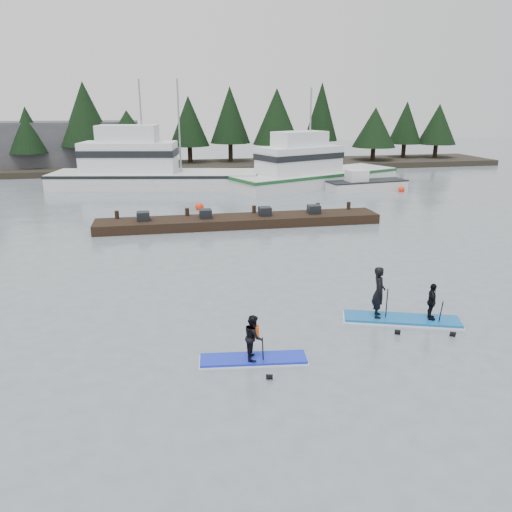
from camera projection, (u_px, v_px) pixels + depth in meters
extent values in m
plane|color=slate|center=(298.00, 352.00, 14.51)|extent=(160.00, 160.00, 0.00)
cube|color=#2D281E|center=(187.00, 166.00, 53.68)|extent=(70.00, 8.00, 0.60)
cube|color=#4C4C51|center=(51.00, 146.00, 52.14)|extent=(18.00, 6.00, 5.00)
cube|color=silver|center=(156.00, 185.00, 42.74)|extent=(17.83, 8.03, 2.30)
cube|color=white|center=(129.00, 157.00, 42.01)|extent=(8.28, 4.88, 2.49)
cylinder|color=gray|center=(142.00, 126.00, 41.28)|extent=(0.14, 0.14, 7.48)
cube|color=silver|center=(315.00, 184.00, 43.30)|extent=(15.96, 9.90, 2.21)
cube|color=white|center=(299.00, 160.00, 41.66)|extent=(7.63, 5.56, 2.21)
cylinder|color=gray|center=(310.00, 131.00, 41.55)|extent=(0.14, 0.14, 6.85)
cube|color=silver|center=(367.00, 185.00, 41.01)|extent=(6.84, 2.84, 0.77)
cube|color=black|center=(240.00, 221.00, 29.18)|extent=(16.55, 2.49, 0.55)
sphere|color=red|center=(401.00, 191.00, 40.45)|extent=(0.51, 0.51, 0.51)
sphere|color=red|center=(200.00, 209.00, 33.67)|extent=(0.57, 0.57, 0.57)
cube|color=#152ACD|center=(253.00, 359.00, 13.96)|extent=(3.04, 1.10, 0.11)
imported|color=black|center=(253.00, 337.00, 13.76)|extent=(0.56, 0.68, 1.28)
cube|color=#E25113|center=(253.00, 332.00, 13.71)|extent=(0.32, 0.24, 0.32)
cylinder|color=black|center=(263.00, 355.00, 13.70)|extent=(0.27, 0.86, 1.50)
cube|color=#115DA8|center=(402.00, 319.00, 16.50)|extent=(3.82, 2.09, 0.13)
imported|color=black|center=(379.00, 292.00, 16.33)|extent=(0.60, 0.73, 1.72)
cylinder|color=black|center=(386.00, 307.00, 16.22)|extent=(0.49, 0.88, 1.65)
imported|color=black|center=(432.00, 302.00, 16.18)|extent=(0.53, 0.78, 1.24)
cylinder|color=black|center=(440.00, 318.00, 16.08)|extent=(0.44, 0.79, 1.49)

